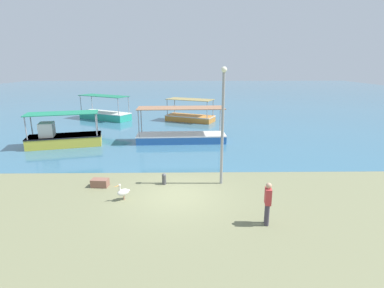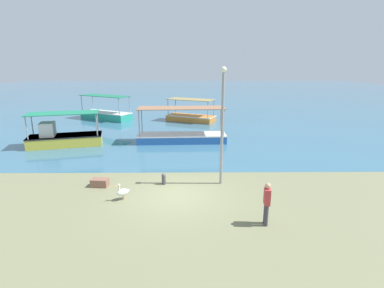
{
  "view_description": "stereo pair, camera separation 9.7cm",
  "coord_description": "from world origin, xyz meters",
  "px_view_note": "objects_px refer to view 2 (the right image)",
  "views": [
    {
      "loc": [
        0.52,
        -12.83,
        5.95
      ],
      "look_at": [
        0.79,
        4.37,
        1.29
      ],
      "focal_mm": 28.0,
      "sensor_mm": 36.0,
      "label": 1
    },
    {
      "loc": [
        0.62,
        -12.83,
        5.95
      ],
      "look_at": [
        0.79,
        4.37,
        1.29
      ],
      "focal_mm": 28.0,
      "sensor_mm": 36.0,
      "label": 2
    }
  ],
  "objects_px": {
    "fishing_boat_center": "(63,137)",
    "lamp_post": "(222,121)",
    "fishing_boat_near_right": "(191,117)",
    "mooring_bollard": "(164,178)",
    "cargo_crate": "(100,183)",
    "fisherman_standing": "(267,203)",
    "fishing_boat_outer": "(182,135)",
    "fishing_boat_far_right": "(106,114)",
    "pelican": "(123,192)"
  },
  "relations": [
    {
      "from": "fishing_boat_center",
      "to": "lamp_post",
      "type": "distance_m",
      "value": 13.43
    },
    {
      "from": "fishing_boat_near_right",
      "to": "lamp_post",
      "type": "distance_m",
      "value": 17.36
    },
    {
      "from": "mooring_bollard",
      "to": "cargo_crate",
      "type": "distance_m",
      "value": 3.19
    },
    {
      "from": "lamp_post",
      "to": "fisherman_standing",
      "type": "relative_size",
      "value": 3.43
    },
    {
      "from": "lamp_post",
      "to": "mooring_bollard",
      "type": "bearing_deg",
      "value": -178.24
    },
    {
      "from": "fishing_boat_outer",
      "to": "fisherman_standing",
      "type": "bearing_deg",
      "value": -74.42
    },
    {
      "from": "fishing_boat_near_right",
      "to": "fishing_boat_far_right",
      "type": "bearing_deg",
      "value": 172.63
    },
    {
      "from": "fishing_boat_near_right",
      "to": "cargo_crate",
      "type": "relative_size",
      "value": 6.61
    },
    {
      "from": "pelican",
      "to": "mooring_bollard",
      "type": "bearing_deg",
      "value": 45.88
    },
    {
      "from": "fisherman_standing",
      "to": "cargo_crate",
      "type": "height_order",
      "value": "fisherman_standing"
    },
    {
      "from": "fishing_boat_outer",
      "to": "fishing_boat_near_right",
      "type": "bearing_deg",
      "value": 84.93
    },
    {
      "from": "fishing_boat_outer",
      "to": "pelican",
      "type": "bearing_deg",
      "value": -103.27
    },
    {
      "from": "fishing_boat_center",
      "to": "fisherman_standing",
      "type": "relative_size",
      "value": 3.24
    },
    {
      "from": "mooring_bollard",
      "to": "cargo_crate",
      "type": "height_order",
      "value": "mooring_bollard"
    },
    {
      "from": "fishing_boat_near_right",
      "to": "lamp_post",
      "type": "bearing_deg",
      "value": -85.24
    },
    {
      "from": "fishing_boat_outer",
      "to": "fishing_boat_center",
      "type": "distance_m",
      "value": 8.81
    },
    {
      "from": "fishing_boat_outer",
      "to": "mooring_bollard",
      "type": "distance_m",
      "value": 8.54
    },
    {
      "from": "pelican",
      "to": "cargo_crate",
      "type": "distance_m",
      "value": 2.14
    },
    {
      "from": "fishing_boat_center",
      "to": "cargo_crate",
      "type": "bearing_deg",
      "value": -57.71
    },
    {
      "from": "lamp_post",
      "to": "mooring_bollard",
      "type": "xyz_separation_m",
      "value": [
        -2.91,
        -0.09,
        -2.95
      ]
    },
    {
      "from": "pelican",
      "to": "mooring_bollard",
      "type": "relative_size",
      "value": 1.37
    },
    {
      "from": "fishing_boat_near_right",
      "to": "fisherman_standing",
      "type": "xyz_separation_m",
      "value": [
        2.71,
        -21.13,
        0.43
      ]
    },
    {
      "from": "pelican",
      "to": "fisherman_standing",
      "type": "relative_size",
      "value": 0.47
    },
    {
      "from": "fishing_boat_far_right",
      "to": "lamp_post",
      "type": "relative_size",
      "value": 1.05
    },
    {
      "from": "fisherman_standing",
      "to": "cargo_crate",
      "type": "bearing_deg",
      "value": 153.1
    },
    {
      "from": "mooring_bollard",
      "to": "fisherman_standing",
      "type": "xyz_separation_m",
      "value": [
        4.19,
        -3.96,
        0.59
      ]
    },
    {
      "from": "fishing_boat_near_right",
      "to": "lamp_post",
      "type": "xyz_separation_m",
      "value": [
        1.42,
        -17.08,
        2.78
      ]
    },
    {
      "from": "fishing_boat_far_right",
      "to": "cargo_crate",
      "type": "bearing_deg",
      "value": -76.01
    },
    {
      "from": "pelican",
      "to": "mooring_bollard",
      "type": "xyz_separation_m",
      "value": [
        1.7,
        1.76,
        -0.06
      ]
    },
    {
      "from": "fishing_boat_outer",
      "to": "fisherman_standing",
      "type": "relative_size",
      "value": 4.09
    },
    {
      "from": "fishing_boat_near_right",
      "to": "fishing_boat_center",
      "type": "bearing_deg",
      "value": -134.37
    },
    {
      "from": "fishing_boat_far_right",
      "to": "fishing_boat_center",
      "type": "bearing_deg",
      "value": -91.13
    },
    {
      "from": "fishing_boat_outer",
      "to": "mooring_bollard",
      "type": "relative_size",
      "value": 11.79
    },
    {
      "from": "fisherman_standing",
      "to": "lamp_post",
      "type": "bearing_deg",
      "value": 107.62
    },
    {
      "from": "pelican",
      "to": "mooring_bollard",
      "type": "height_order",
      "value": "pelican"
    },
    {
      "from": "fishing_boat_center",
      "to": "fisherman_standing",
      "type": "bearing_deg",
      "value": -43.04
    },
    {
      "from": "lamp_post",
      "to": "mooring_bollard",
      "type": "relative_size",
      "value": 9.91
    },
    {
      "from": "fishing_boat_far_right",
      "to": "mooring_bollard",
      "type": "distance_m",
      "value": 19.96
    },
    {
      "from": "cargo_crate",
      "to": "fishing_boat_center",
      "type": "bearing_deg",
      "value": 122.29
    },
    {
      "from": "fishing_boat_near_right",
      "to": "pelican",
      "type": "height_order",
      "value": "fishing_boat_near_right"
    },
    {
      "from": "fishing_boat_far_right",
      "to": "pelican",
      "type": "xyz_separation_m",
      "value": [
        6.11,
        -20.13,
        -0.18
      ]
    },
    {
      "from": "mooring_bollard",
      "to": "fishing_boat_center",
      "type": "bearing_deg",
      "value": 137.14
    },
    {
      "from": "fishing_boat_outer",
      "to": "pelican",
      "type": "xyz_separation_m",
      "value": [
        -2.42,
        -10.26,
        -0.13
      ]
    },
    {
      "from": "fishing_boat_far_right",
      "to": "lamp_post",
      "type": "height_order",
      "value": "lamp_post"
    },
    {
      "from": "fishing_boat_near_right",
      "to": "fishing_boat_outer",
      "type": "bearing_deg",
      "value": -95.07
    },
    {
      "from": "mooring_bollard",
      "to": "pelican",
      "type": "bearing_deg",
      "value": -134.12
    },
    {
      "from": "fishing_boat_outer",
      "to": "lamp_post",
      "type": "distance_m",
      "value": 9.12
    },
    {
      "from": "lamp_post",
      "to": "fishing_boat_near_right",
      "type": "bearing_deg",
      "value": 94.76
    },
    {
      "from": "fishing_boat_center",
      "to": "fisherman_standing",
      "type": "distance_m",
      "value": 16.72
    },
    {
      "from": "fishing_boat_outer",
      "to": "pelican",
      "type": "distance_m",
      "value": 10.54
    }
  ]
}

